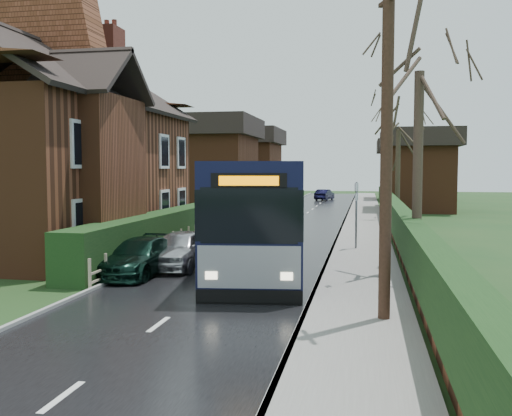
% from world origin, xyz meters
% --- Properties ---
extents(ground, '(140.00, 140.00, 0.00)m').
position_xyz_m(ground, '(0.00, 0.00, 0.00)').
color(ground, '#273F1B').
rests_on(ground, ground).
extents(road, '(6.00, 100.00, 0.02)m').
position_xyz_m(road, '(0.00, 10.00, 0.01)').
color(road, black).
rests_on(road, ground).
extents(pavement, '(2.50, 100.00, 0.14)m').
position_xyz_m(pavement, '(4.25, 10.00, 0.07)').
color(pavement, slate).
rests_on(pavement, ground).
extents(kerb_right, '(0.12, 100.00, 0.14)m').
position_xyz_m(kerb_right, '(3.05, 10.00, 0.07)').
color(kerb_right, gray).
rests_on(kerb_right, ground).
extents(kerb_left, '(0.12, 100.00, 0.10)m').
position_xyz_m(kerb_left, '(-3.05, 10.00, 0.05)').
color(kerb_left, gray).
rests_on(kerb_left, ground).
extents(front_hedge, '(1.20, 16.00, 1.60)m').
position_xyz_m(front_hedge, '(-3.90, 5.00, 0.80)').
color(front_hedge, black).
rests_on(front_hedge, ground).
extents(picket_fence, '(0.10, 16.00, 0.90)m').
position_xyz_m(picket_fence, '(-3.15, 5.00, 0.45)').
color(picket_fence, tan).
rests_on(picket_fence, ground).
extents(right_wall_hedge, '(0.60, 50.00, 1.80)m').
position_xyz_m(right_wall_hedge, '(5.80, 10.00, 1.02)').
color(right_wall_hedge, brown).
rests_on(right_wall_hedge, ground).
extents(brick_house, '(9.30, 14.60, 10.30)m').
position_xyz_m(brick_house, '(-8.73, 4.78, 4.38)').
color(brick_house, brown).
rests_on(brick_house, ground).
extents(bus, '(4.19, 12.03, 3.58)m').
position_xyz_m(bus, '(0.81, 1.92, 1.78)').
color(bus, black).
rests_on(bus, ground).
extents(car_silver, '(1.57, 3.82, 1.30)m').
position_xyz_m(car_silver, '(-1.84, 1.00, 0.65)').
color(car_silver, silver).
rests_on(car_silver, ground).
extents(car_green, '(1.75, 4.05, 1.16)m').
position_xyz_m(car_green, '(-2.69, -0.53, 0.58)').
color(car_green, black).
rests_on(car_green, ground).
extents(car_distant, '(1.99, 3.78, 1.18)m').
position_xyz_m(car_distant, '(0.00, 43.72, 0.59)').
color(car_distant, black).
rests_on(car_distant, ground).
extents(bus_stop_sign, '(0.16, 0.43, 2.86)m').
position_xyz_m(bus_stop_sign, '(4.00, 6.00, 1.88)').
color(bus_stop_sign, slate).
rests_on(bus_stop_sign, ground).
extents(telegraph_pole, '(0.42, 0.93, 7.47)m').
position_xyz_m(telegraph_pole, '(4.80, -5.00, 3.78)').
color(telegraph_pole, black).
rests_on(telegraph_pole, ground).
extents(tree_right_near, '(4.29, 4.29, 9.26)m').
position_xyz_m(tree_right_near, '(6.00, 1.43, 6.92)').
color(tree_right_near, '#3A2C22').
rests_on(tree_right_near, ground).
extents(tree_right_far, '(4.42, 4.42, 8.54)m').
position_xyz_m(tree_right_far, '(6.40, 20.84, 6.38)').
color(tree_right_far, '#32291E').
rests_on(tree_right_far, ground).
extents(tree_house_side, '(4.67, 4.67, 10.62)m').
position_xyz_m(tree_house_side, '(-13.26, 18.00, 7.94)').
color(tree_house_side, '#35291F').
rests_on(tree_house_side, ground).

